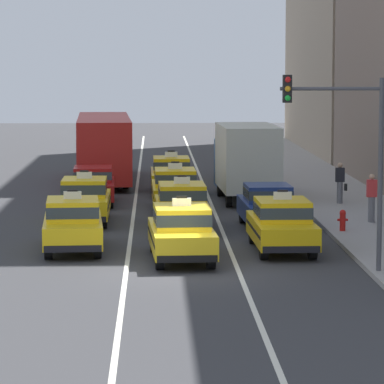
{
  "coord_description": "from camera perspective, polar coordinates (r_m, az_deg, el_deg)",
  "views": [
    {
      "loc": [
        -0.8,
        -32.63,
        5.94
      ],
      "look_at": [
        0.56,
        8.58,
        1.3
      ],
      "focal_mm": 108.77,
      "sensor_mm": 36.0,
      "label": 1
    }
  ],
  "objects": [
    {
      "name": "pedestrian_mid_block",
      "position": [
        47.96,
        7.28,
        0.45
      ],
      "size": [
        0.47,
        0.24,
        1.67
      ],
      "color": "slate",
      "rests_on": "sidewalk_curb"
    },
    {
      "name": "fire_hydrant",
      "position": [
        40.22,
        7.4,
        -1.34
      ],
      "size": [
        0.36,
        0.22,
        0.73
      ],
      "color": "red",
      "rests_on": "sidewalk_curb"
    },
    {
      "name": "lane_stripe_left_center",
      "position": [
        52.97,
        -2.75,
        -0.02
      ],
      "size": [
        0.14,
        80.0,
        0.01
      ],
      "primitive_type": "cube",
      "color": "silver",
      "rests_on": "ground"
    },
    {
      "name": "taxi_right_fourth",
      "position": [
        57.55,
        2.27,
        1.37
      ],
      "size": [
        2.08,
        4.66,
        1.96
      ],
      "color": "black",
      "rests_on": "ground"
    },
    {
      "name": "taxi_center_nearest",
      "position": [
        34.77,
        -0.52,
        -1.95
      ],
      "size": [
        2.03,
        4.64,
        1.96
      ],
      "color": "black",
      "rests_on": "ground"
    },
    {
      "name": "pedestrian_near_crosswalk",
      "position": [
        42.47,
        8.8,
        -0.28
      ],
      "size": [
        0.36,
        0.24,
        1.75
      ],
      "color": "slate",
      "rests_on": "sidewalk_curb"
    },
    {
      "name": "box_truck_right_third",
      "position": [
        49.87,
        2.64,
        1.63
      ],
      "size": [
        2.47,
        7.03,
        3.27
      ],
      "color": "black",
      "rests_on": "ground"
    },
    {
      "name": "traffic_light_pole",
      "position": [
        32.19,
        7.57,
        2.59
      ],
      "size": [
        2.87,
        0.33,
        5.58
      ],
      "color": "#47474C",
      "rests_on": "ground"
    },
    {
      "name": "bus_left_fourth",
      "position": [
        57.62,
        -4.35,
        2.3
      ],
      "size": [
        3.03,
        11.31,
        3.22
      ],
      "color": "black",
      "rests_on": "ground"
    },
    {
      "name": "lane_stripe_center_right",
      "position": [
        53.02,
        0.71,
        -0.01
      ],
      "size": [
        0.14,
        80.0,
        0.01
      ],
      "primitive_type": "cube",
      "color": "silver",
      "rests_on": "ground"
    },
    {
      "name": "taxi_center_fourth",
      "position": [
        52.41,
        -1.03,
        0.88
      ],
      "size": [
        1.86,
        4.58,
        1.96
      ],
      "color": "black",
      "rests_on": "ground"
    },
    {
      "name": "taxi_center_third",
      "position": [
        46.64,
        -0.84,
        0.19
      ],
      "size": [
        1.89,
        4.59,
        1.96
      ],
      "color": "black",
      "rests_on": "ground"
    },
    {
      "name": "taxi_right_nearest",
      "position": [
        36.52,
        4.43,
        -1.57
      ],
      "size": [
        1.9,
        4.59,
        1.96
      ],
      "color": "black",
      "rests_on": "ground"
    },
    {
      "name": "sedan_left_third",
      "position": [
        48.64,
        -4.87,
        0.39
      ],
      "size": [
        1.9,
        4.36,
        1.58
      ],
      "color": "black",
      "rests_on": "ground"
    },
    {
      "name": "taxi_left_nearest",
      "position": [
        36.71,
        -5.86,
        -1.54
      ],
      "size": [
        2.09,
        4.66,
        1.96
      ],
      "color": "black",
      "rests_on": "ground"
    },
    {
      "name": "taxi_left_second",
      "position": [
        43.07,
        -5.29,
        -0.35
      ],
      "size": [
        1.86,
        4.58,
        1.96
      ],
      "color": "black",
      "rests_on": "ground"
    },
    {
      "name": "sedan_right_second",
      "position": [
        41.55,
        3.72,
        -0.63
      ],
      "size": [
        1.9,
        4.36,
        1.58
      ],
      "color": "black",
      "rests_on": "ground"
    },
    {
      "name": "taxi_center_second",
      "position": [
        41.08,
        -0.5,
        -0.66
      ],
      "size": [
        1.93,
        4.61,
        1.96
      ],
      "color": "black",
      "rests_on": "ground"
    },
    {
      "name": "sidewalk_curb",
      "position": [
        48.65,
        7.59,
        -0.56
      ],
      "size": [
        4.0,
        90.0,
        0.15
      ],
      "primitive_type": "cube",
      "color": "#9E9993",
      "rests_on": "ground"
    },
    {
      "name": "ground_plane",
      "position": [
        33.18,
        -0.48,
        -3.89
      ],
      "size": [
        160.0,
        160.0,
        0.0
      ],
      "primitive_type": "plane",
      "color": "#353538"
    }
  ]
}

